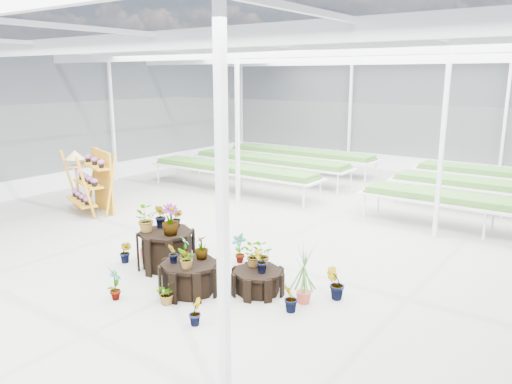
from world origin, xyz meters
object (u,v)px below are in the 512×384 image
Objects in this scene: shelf_rack at (90,182)px; bird_table at (77,179)px; plinth_tall at (166,250)px; plinth_low at (258,281)px; plinth_mid at (190,277)px.

shelf_rack is 0.67m from bird_table.
plinth_tall is 5.17m from shelf_rack.
plinth_tall is at bearing -0.80° from shelf_rack.
plinth_tall is 2.21m from plinth_low.
shelf_rack reaches higher than plinth_mid.
plinth_low is at bearing 2.60° from plinth_tall.
plinth_mid is 0.60× the size of shelf_rack.
plinth_mid is 0.62× the size of bird_table.
shelf_rack is (-7.03, 1.67, 0.67)m from plinth_low.
plinth_low is (2.20, 0.10, -0.17)m from plinth_tall.
plinth_tall is at bearing -177.40° from plinth_low.
plinth_mid is at bearing -7.35° from bird_table.
plinth_low is 7.92m from bird_table.
plinth_tall is 0.64× the size of shelf_rack.
bird_table reaches higher than plinth_low.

